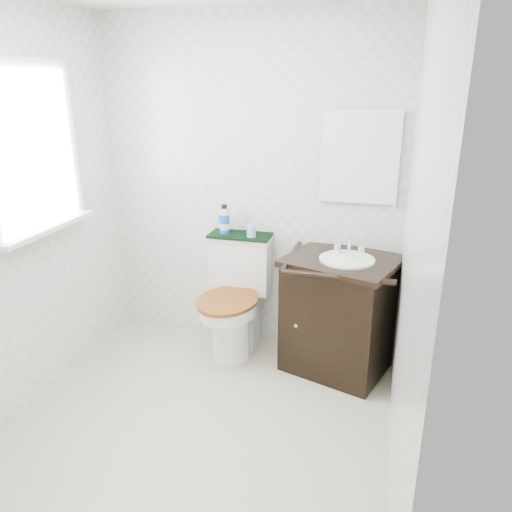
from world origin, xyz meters
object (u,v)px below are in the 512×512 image
at_px(cup, 251,231).
at_px(vanity, 340,311).
at_px(toilet, 236,303).
at_px(mouthwash_bottle, 224,220).
at_px(trash_bin, 305,331).

bearing_deg(cup, vanity, -12.71).
bearing_deg(toilet, cup, 43.64).
relative_size(mouthwash_bottle, cup, 2.41).
height_order(vanity, cup, cup).
bearing_deg(cup, trash_bin, 6.28).
bearing_deg(trash_bin, toilet, -164.87).
height_order(toilet, cup, cup).
xyz_separation_m(toilet, mouthwash_bottle, (-0.12, 0.13, 0.60)).
xyz_separation_m(trash_bin, cup, (-0.40, -0.04, 0.78)).
bearing_deg(trash_bin, cup, -173.72).
height_order(toilet, vanity, vanity).
height_order(toilet, mouthwash_bottle, mouthwash_bottle).
bearing_deg(mouthwash_bottle, trash_bin, 0.77).
distance_m(vanity, trash_bin, 0.45).
height_order(mouthwash_bottle, cup, mouthwash_bottle).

